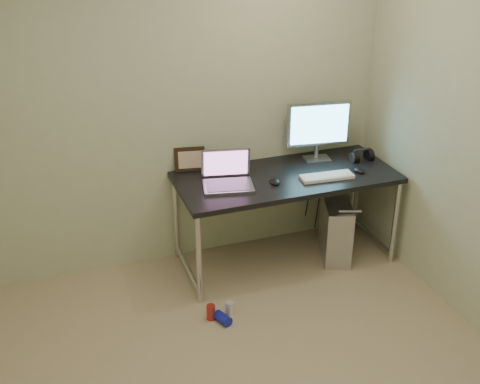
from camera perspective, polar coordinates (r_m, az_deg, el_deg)
name	(u,v)px	position (r m, az deg, el deg)	size (l,w,h in m)	color
wall_back	(160,110)	(4.47, -7.63, 7.73)	(3.50, 0.02, 2.50)	beige
desk	(286,184)	(4.61, 4.38, 0.76)	(1.68, 0.73, 0.75)	black
tower_computer	(336,229)	(4.91, 9.05, -3.49)	(0.35, 0.50, 0.51)	#B9B8BD
cable_a	(310,192)	(5.13, 6.61, -0.01)	(0.01, 0.01, 0.70)	black
cable_b	(320,194)	(5.16, 7.59, -0.15)	(0.01, 0.01, 0.72)	black
can_red	(211,312)	(4.26, -2.78, -11.32)	(0.06, 0.06, 0.11)	#A92821
can_white	(229,309)	(4.29, -1.01, -11.00)	(0.06, 0.06, 0.11)	white
can_blue	(223,318)	(4.23, -1.63, -11.88)	(0.07, 0.07, 0.13)	#161FC0
laptop	(227,177)	(4.39, -1.22, 1.43)	(0.41, 0.36, 0.25)	#9D9DA3
monitor	(318,127)	(4.78, 7.45, 6.16)	(0.51, 0.18, 0.48)	#9D9DA3
keyboard	(327,177)	(4.55, 8.24, 1.45)	(0.40, 0.13, 0.02)	white
mouse_right	(359,170)	(4.70, 11.23, 2.08)	(0.07, 0.11, 0.04)	black
mouse_left	(275,181)	(4.43, 3.33, 1.08)	(0.07, 0.11, 0.04)	black
headphones	(362,156)	(4.92, 11.48, 3.34)	(0.18, 0.11, 0.12)	black
picture_frame	(190,159)	(4.62, -4.80, 3.12)	(0.23, 0.03, 0.19)	black
webcam	(230,156)	(4.66, -0.97, 3.47)	(0.05, 0.04, 0.13)	silver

